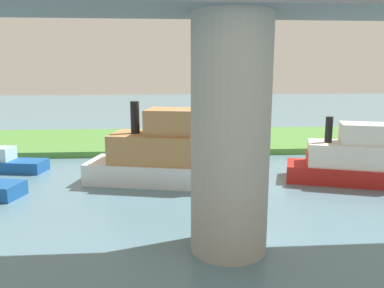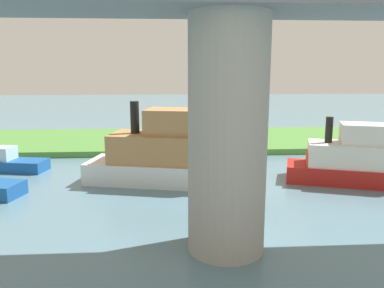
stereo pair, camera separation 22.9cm
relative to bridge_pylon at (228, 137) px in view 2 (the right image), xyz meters
name	(u,v)px [view 2 (the right image)]	position (x,y,z in m)	size (l,w,h in m)	color
ground_plane	(188,156)	(0.58, -16.25, -4.44)	(160.00, 160.00, 0.00)	slate
grassy_bank	(185,140)	(0.58, -22.25, -4.19)	(80.00, 12.00, 0.50)	#4C8438
bridge_pylon	(228,137)	(0.00, 0.00, 0.00)	(2.95, 2.95, 8.89)	#9E998E
person_on_bank	(206,139)	(-0.97, -17.61, -3.24)	(0.47, 0.47, 1.39)	#2D334C
mooring_post	(162,141)	(2.78, -18.21, -3.53)	(0.20, 0.20, 0.82)	brown
motorboat_red	(359,160)	(-9.48, -8.13, -2.93)	(8.42, 5.07, 4.08)	red
houseboat_blue	(172,153)	(1.99, -9.07, -2.58)	(10.33, 5.37, 5.03)	white
riverboat_paddlewheel	(8,162)	(13.39, -12.63, -3.84)	(5.27, 2.66, 1.68)	#195199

